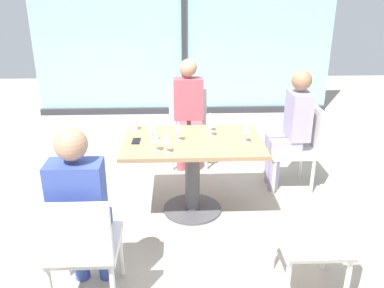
% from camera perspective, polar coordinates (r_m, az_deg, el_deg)
% --- Properties ---
extents(ground_plane, '(12.00, 12.00, 0.00)m').
position_cam_1_polar(ground_plane, '(3.95, 0.06, -9.33)').
color(ground_plane, '#A89E8E').
extents(window_wall_backdrop, '(4.81, 0.10, 2.70)m').
position_cam_1_polar(window_wall_backdrop, '(6.63, -1.15, 14.54)').
color(window_wall_backdrop, '#8FB7BC').
rests_on(window_wall_backdrop, ground_plane).
extents(dining_table_main, '(1.26, 0.82, 0.73)m').
position_cam_1_polar(dining_table_main, '(3.71, 0.06, -2.20)').
color(dining_table_main, '#997551').
rests_on(dining_table_main, ground_plane).
extents(chair_front_left, '(0.46, 0.50, 0.87)m').
position_cam_1_polar(chair_front_left, '(2.74, -15.52, -13.40)').
color(chair_front_left, silver).
rests_on(chair_front_left, ground_plane).
extents(chair_near_window, '(0.46, 0.51, 0.87)m').
position_cam_1_polar(chair_near_window, '(4.84, -0.54, 3.14)').
color(chair_near_window, silver).
rests_on(chair_near_window, ground_plane).
extents(chair_far_right, '(0.50, 0.46, 0.87)m').
position_cam_1_polar(chair_far_right, '(4.35, 15.07, 0.17)').
color(chair_far_right, silver).
rests_on(chair_far_right, ground_plane).
extents(chair_front_right, '(0.46, 0.50, 0.87)m').
position_cam_1_polar(chair_front_right, '(2.82, 17.36, -12.53)').
color(chair_front_right, silver).
rests_on(chair_front_right, ground_plane).
extents(person_front_left, '(0.34, 0.39, 1.26)m').
position_cam_1_polar(person_front_left, '(2.73, -15.47, -8.58)').
color(person_front_left, '#384C9E').
rests_on(person_front_left, ground_plane).
extents(person_near_window, '(0.34, 0.39, 1.26)m').
position_cam_1_polar(person_near_window, '(4.68, -0.51, 5.07)').
color(person_near_window, '#B24C56').
rests_on(person_near_window, ground_plane).
extents(person_far_right, '(0.39, 0.34, 1.26)m').
position_cam_1_polar(person_far_right, '(4.25, 13.93, 2.70)').
color(person_far_right, '#9E93B7').
rests_on(person_far_right, ground_plane).
extents(wine_glass_0, '(0.07, 0.07, 0.18)m').
position_cam_1_polar(wine_glass_0, '(3.36, -5.21, 1.08)').
color(wine_glass_0, silver).
rests_on(wine_glass_0, dining_table_main).
extents(wine_glass_1, '(0.07, 0.07, 0.18)m').
position_cam_1_polar(wine_glass_1, '(3.69, 2.71, 3.06)').
color(wine_glass_1, silver).
rests_on(wine_glass_1, dining_table_main).
extents(wine_glass_2, '(0.07, 0.07, 0.18)m').
position_cam_1_polar(wine_glass_2, '(3.31, -3.72, 0.85)').
color(wine_glass_2, silver).
rests_on(wine_glass_2, dining_table_main).
extents(wine_glass_3, '(0.07, 0.07, 0.18)m').
position_cam_1_polar(wine_glass_3, '(3.57, -1.96, 2.45)').
color(wine_glass_3, silver).
rests_on(wine_glass_3, dining_table_main).
extents(wine_glass_4, '(0.07, 0.07, 0.18)m').
position_cam_1_polar(wine_glass_4, '(3.58, -5.65, 2.42)').
color(wine_glass_4, silver).
rests_on(wine_glass_4, dining_table_main).
extents(wine_glass_5, '(0.07, 0.07, 0.18)m').
position_cam_1_polar(wine_glass_5, '(3.81, 2.58, 3.71)').
color(wine_glass_5, silver).
rests_on(wine_glass_5, dining_table_main).
extents(wine_glass_6, '(0.07, 0.07, 0.18)m').
position_cam_1_polar(wine_glass_6, '(3.56, 7.67, 2.23)').
color(wine_glass_6, silver).
rests_on(wine_glass_6, dining_table_main).
extents(coffee_cup, '(0.08, 0.08, 0.09)m').
position_cam_1_polar(coffee_cup, '(3.92, -8.20, 2.65)').
color(coffee_cup, white).
rests_on(coffee_cup, dining_table_main).
extents(cell_phone_on_table, '(0.08, 0.15, 0.01)m').
position_cam_1_polar(cell_phone_on_table, '(3.63, -7.93, 0.42)').
color(cell_phone_on_table, black).
rests_on(cell_phone_on_table, dining_table_main).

